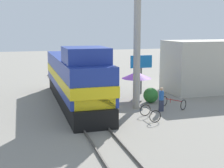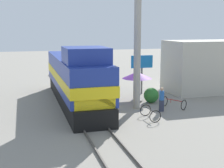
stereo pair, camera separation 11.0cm
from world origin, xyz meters
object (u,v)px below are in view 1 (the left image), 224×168
(utility_pole, at_px, (137,40))
(bicycle_spare, at_px, (150,113))
(locomotive, at_px, (76,79))
(person_bystander, at_px, (161,98))
(vendor_umbrella, at_px, (137,75))
(bicycle, at_px, (174,103))
(billboard_sign, at_px, (141,65))

(utility_pole, relative_size, bicycle_spare, 6.20)
(locomotive, relative_size, person_bystander, 8.30)
(bicycle_spare, bearing_deg, vendor_umbrella, 78.53)
(locomotive, bearing_deg, bicycle, -25.13)
(locomotive, relative_size, utility_pole, 1.43)
(bicycle, distance_m, bicycle_spare, 3.51)
(utility_pole, height_order, person_bystander, utility_pole)
(utility_pole, height_order, vendor_umbrella, utility_pole)
(vendor_umbrella, relative_size, bicycle, 1.31)
(bicycle_spare, bearing_deg, billboard_sign, 71.88)
(locomotive, xyz_separation_m, bicycle, (6.69, -3.14, -1.60))
(bicycle, height_order, bicycle_spare, bicycle_spare)
(locomotive, xyz_separation_m, bicycle_spare, (3.89, -5.27, -1.58))
(vendor_umbrella, xyz_separation_m, person_bystander, (0.57, -3.41, -1.19))
(vendor_umbrella, bearing_deg, billboard_sign, 61.37)
(billboard_sign, xyz_separation_m, person_bystander, (-0.86, -6.03, -1.68))
(utility_pole, bearing_deg, person_bystander, -44.71)
(vendor_umbrella, height_order, billboard_sign, billboard_sign)
(vendor_umbrella, height_order, person_bystander, vendor_umbrella)
(utility_pole, height_order, bicycle_spare, utility_pole)
(person_bystander, bearing_deg, bicycle, 24.89)
(bicycle, bearing_deg, utility_pole, -46.35)
(person_bystander, height_order, bicycle_spare, person_bystander)
(person_bystander, bearing_deg, billboard_sign, 81.92)
(utility_pole, distance_m, bicycle, 5.38)
(locomotive, relative_size, billboard_sign, 4.14)
(vendor_umbrella, xyz_separation_m, bicycle, (1.86, -2.82, -1.73))
(utility_pole, distance_m, billboard_sign, 5.71)
(billboard_sign, distance_m, person_bystander, 6.32)
(vendor_umbrella, distance_m, bicycle_spare, 5.32)
(utility_pole, bearing_deg, bicycle_spare, -92.80)
(utility_pole, bearing_deg, vendor_umbrella, 68.87)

